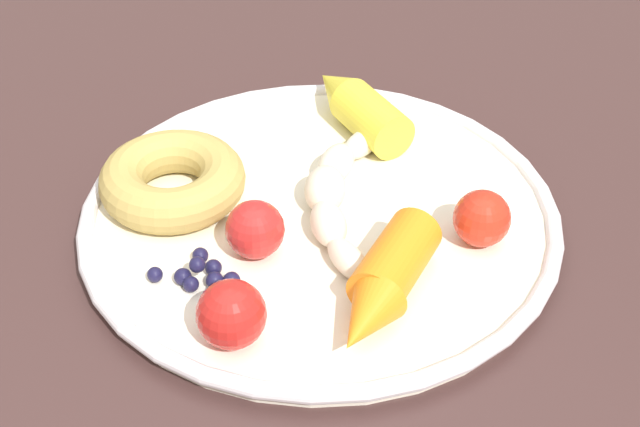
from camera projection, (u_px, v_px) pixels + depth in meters
The scene contains 10 objects.
dining_table at pixel (359, 335), 0.70m from camera, with size 1.19×0.93×0.77m.
plate at pixel (320, 217), 0.67m from camera, with size 0.35×0.35×0.02m.
banana at pixel (336, 192), 0.66m from camera, with size 0.06×0.18×0.03m.
carrot_orange at pixel (380, 285), 0.58m from camera, with size 0.08×0.13×0.04m.
carrot_yellow at pixel (357, 106), 0.74m from camera, with size 0.09×0.11×0.04m.
donut at pixel (172, 180), 0.67m from camera, with size 0.11×0.11×0.03m, color tan.
blueberry_pile at pixel (201, 274), 0.60m from camera, with size 0.06×0.05×0.02m.
tomato_near at pixel (482, 217), 0.63m from camera, with size 0.04×0.04×0.04m, color red.
tomato_mid at pixel (255, 229), 0.62m from camera, with size 0.04×0.04×0.04m, color red.
tomato_far at pixel (231, 314), 0.55m from camera, with size 0.04×0.04×0.04m, color red.
Camera 1 is at (0.01, 0.49, 1.20)m, focal length 51.53 mm.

